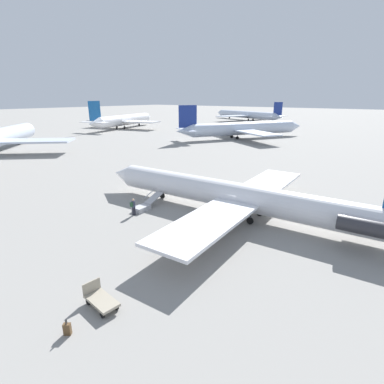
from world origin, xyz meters
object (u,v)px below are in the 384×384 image
(passenger, at_px, (133,206))
(suitcase, at_px, (67,329))
(airplane_main, at_px, (240,196))
(airplane_far_right, at_px, (124,120))
(airplane_far_center, at_px, (242,128))
(luggage_cart, at_px, (100,299))
(airplane_taxiing_distant, at_px, (247,115))
(boarding_stairs, at_px, (144,206))

(passenger, bearing_deg, suitcase, -147.68)
(airplane_main, relative_size, passenger, 19.35)
(airplane_far_right, xyz_separation_m, airplane_far_center, (-48.93, -1.78, -0.23))
(airplane_main, bearing_deg, suitcase, 88.65)
(airplane_far_right, relative_size, luggage_cart, 16.74)
(airplane_taxiing_distant, relative_size, boarding_stairs, 11.26)
(passenger, bearing_deg, airplane_main, -57.79)
(airplane_main, relative_size, suitcase, 38.27)
(boarding_stairs, bearing_deg, airplane_far_center, 14.78)
(airplane_far_center, distance_m, suitcase, 76.81)
(airplane_taxiing_distant, xyz_separation_m, passenger, (-51.11, 121.33, -1.68))
(passenger, distance_m, luggage_cart, 13.80)
(luggage_cart, relative_size, suitcase, 2.61)
(airplane_main, height_order, airplane_taxiing_distant, airplane_taxiing_distant)
(airplane_main, distance_m, suitcase, 19.18)
(airplane_taxiing_distant, relative_size, passenger, 26.38)
(airplane_main, xyz_separation_m, airplane_taxiing_distant, (59.66, -115.08, 0.59))
(suitcase, bearing_deg, airplane_main, -87.42)
(luggage_cart, height_order, suitcase, luggage_cart)
(airplane_far_right, xyz_separation_m, boarding_stairs, (-68.08, 54.77, -2.63))
(airplane_taxiing_distant, height_order, airplane_far_right, airplane_far_right)
(airplane_main, bearing_deg, airplane_far_right, -37.09)
(airplane_taxiing_distant, height_order, passenger, airplane_taxiing_distant)
(airplane_taxiing_distant, bearing_deg, passenger, 133.22)
(airplane_far_right, height_order, boarding_stairs, airplane_far_right)
(airplane_far_right, distance_m, passenger, 88.75)
(airplane_main, height_order, suitcase, airplane_main)
(airplane_taxiing_distant, distance_m, luggage_cart, 144.87)
(airplane_far_right, relative_size, suitcase, 43.76)
(airplane_far_center, bearing_deg, airplane_main, -121.58)
(airplane_far_right, height_order, suitcase, airplane_far_right)
(airplane_main, distance_m, airplane_taxiing_distant, 129.63)
(airplane_far_center, distance_m, boarding_stairs, 59.75)
(passenger, relative_size, luggage_cart, 0.76)
(airplane_far_center, bearing_deg, suitcase, -127.78)
(airplane_far_right, xyz_separation_m, luggage_cart, (-77.33, 67.02, -2.55))
(luggage_cart, bearing_deg, suitcase, 107.14)
(airplane_main, bearing_deg, boarding_stairs, 22.93)
(airplane_far_center, height_order, passenger, airplane_far_center)
(airplane_main, relative_size, airplane_taxiing_distant, 0.73)
(suitcase, bearing_deg, airplane_far_right, -41.72)
(airplane_far_right, relative_size, boarding_stairs, 9.45)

